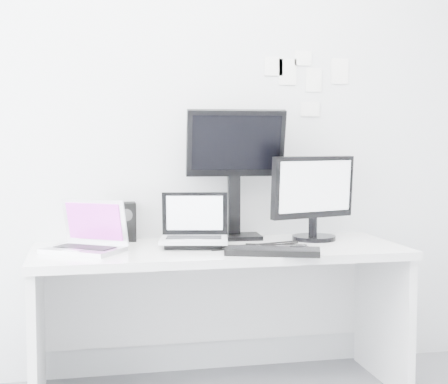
% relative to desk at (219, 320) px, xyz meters
% --- Properties ---
extents(back_wall, '(3.60, 0.00, 3.60)m').
position_rel_desk_xyz_m(back_wall, '(0.00, 0.35, 0.99)').
color(back_wall, silver).
rests_on(back_wall, ground).
extents(desk, '(1.80, 0.70, 0.73)m').
position_rel_desk_xyz_m(desk, '(0.00, 0.00, 0.00)').
color(desk, silver).
rests_on(desk, ground).
extents(macbook, '(0.42, 0.40, 0.26)m').
position_rel_desk_xyz_m(macbook, '(-0.65, -0.03, 0.49)').
color(macbook, '#A8A8AC').
rests_on(macbook, desk).
extents(speaker, '(0.11, 0.11, 0.20)m').
position_rel_desk_xyz_m(speaker, '(-0.43, 0.28, 0.47)').
color(speaker, black).
rests_on(speaker, desk).
extents(dell_laptop, '(0.37, 0.31, 0.27)m').
position_rel_desk_xyz_m(dell_laptop, '(-0.12, 0.01, 0.50)').
color(dell_laptop, silver).
rests_on(dell_laptop, desk).
extents(rear_monitor, '(0.52, 0.21, 0.70)m').
position_rel_desk_xyz_m(rear_monitor, '(0.13, 0.24, 0.71)').
color(rear_monitor, black).
rests_on(rear_monitor, desk).
extents(samsung_monitor, '(0.54, 0.37, 0.45)m').
position_rel_desk_xyz_m(samsung_monitor, '(0.53, 0.12, 0.59)').
color(samsung_monitor, black).
rests_on(samsung_monitor, desk).
extents(keyboard, '(0.45, 0.29, 0.03)m').
position_rel_desk_xyz_m(keyboard, '(0.20, -0.27, 0.38)').
color(keyboard, black).
rests_on(keyboard, desk).
extents(mouse, '(0.12, 0.08, 0.04)m').
position_rel_desk_xyz_m(mouse, '(0.33, -0.24, 0.38)').
color(mouse, black).
rests_on(mouse, desk).
extents(wall_note_0, '(0.10, 0.00, 0.14)m').
position_rel_desk_xyz_m(wall_note_0, '(0.45, 0.34, 1.26)').
color(wall_note_0, white).
rests_on(wall_note_0, back_wall).
extents(wall_note_1, '(0.09, 0.00, 0.13)m').
position_rel_desk_xyz_m(wall_note_1, '(0.60, 0.34, 1.22)').
color(wall_note_1, white).
rests_on(wall_note_1, back_wall).
extents(wall_note_2, '(0.10, 0.00, 0.14)m').
position_rel_desk_xyz_m(wall_note_2, '(0.75, 0.34, 1.26)').
color(wall_note_2, white).
rests_on(wall_note_2, back_wall).
extents(wall_note_3, '(0.11, 0.00, 0.08)m').
position_rel_desk_xyz_m(wall_note_3, '(0.58, 0.34, 1.05)').
color(wall_note_3, white).
rests_on(wall_note_3, back_wall).
extents(wall_note_4, '(0.10, 0.00, 0.10)m').
position_rel_desk_xyz_m(wall_note_4, '(0.37, 0.34, 1.28)').
color(wall_note_4, white).
rests_on(wall_note_4, back_wall).
extents(wall_note_5, '(0.10, 0.00, 0.08)m').
position_rel_desk_xyz_m(wall_note_5, '(0.54, 0.34, 1.33)').
color(wall_note_5, white).
rests_on(wall_note_5, back_wall).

